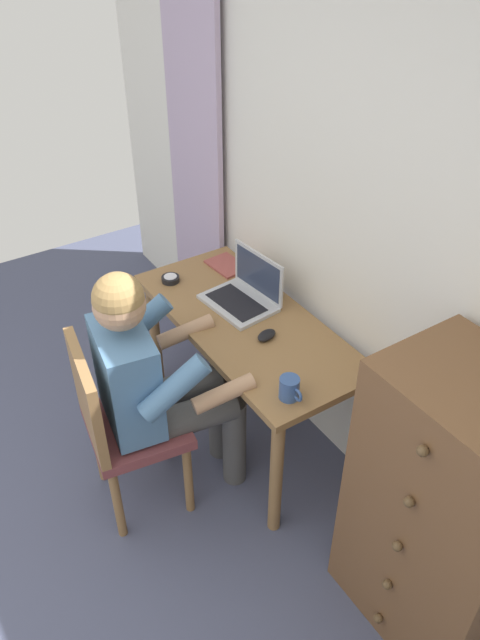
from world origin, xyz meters
The scene contains 11 objects.
wall_back centered at (0.00, 2.20, 1.25)m, with size 4.80×0.05×2.50m, color silver.
curtain_panel centered at (-1.41, 2.13, 1.11)m, with size 0.54×0.03×2.23m, color #B29EBC.
desk centered at (-0.47, 1.85, 0.61)m, with size 1.25×0.56×0.72m.
dresser centered at (0.70, 1.92, 0.58)m, with size 0.60×0.48×1.17m.
chair centered at (-0.39, 1.16, 0.51)m, with size 0.47×0.46×0.90m.
person_seated centered at (-0.36, 1.34, 0.69)m, with size 0.59×0.62×1.22m.
laptop centered at (-0.59, 1.92, 0.77)m, with size 0.36×0.28×0.24m.
computer_mouse centered at (-0.31, 1.85, 0.73)m, with size 0.06×0.10×0.03m, color black.
desk_clock centered at (-0.94, 1.71, 0.73)m, with size 0.09×0.09×0.03m.
notebook_pad centered at (-0.91, 2.02, 0.72)m, with size 0.21×0.15×0.01m, color #994742.
coffee_mug centered at (0.05, 1.71, 0.76)m, with size 0.12×0.08×0.09m.
Camera 1 is at (1.41, 0.61, 2.39)m, focal length 34.30 mm.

